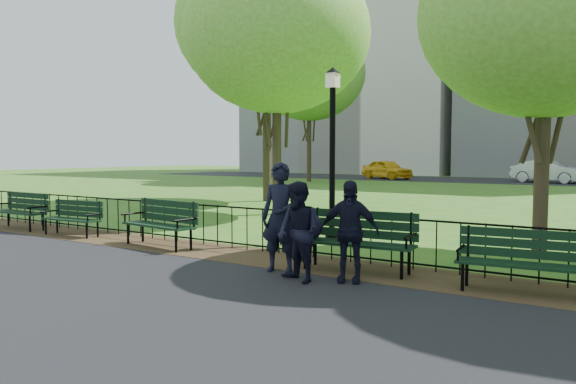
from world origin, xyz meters
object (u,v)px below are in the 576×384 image
Objects in this scene: park_bench_left_b at (74,214)px; tree_mid_w at (267,25)px; park_bench_left_a at (163,218)px; tree_near_w at (277,34)px; person_right at (349,231)px; sedan_silver at (548,171)px; person_mid at (298,232)px; park_bench_right_a at (522,254)px; park_bench_left_c at (22,207)px; lamppost at (332,148)px; tree_far_w at (309,73)px; park_bench_main at (340,231)px; person_left at (281,217)px; taxi at (387,169)px; tree_near_e at (547,10)px.

park_bench_left_b is 12.74m from tree_mid_w.
park_bench_left_a is 8.63m from tree_near_w.
person_right is 33.26m from sedan_silver.
tree_mid_w reaches higher than person_mid.
park_bench_left_c is at bearing 173.82° from park_bench_right_a.
park_bench_left_c is 8.46m from lamppost.
tree_near_w is 5.32× the size of person_right.
tree_far_w reaches higher than park_bench_right_a.
park_bench_main is 1.16m from person_mid.
park_bench_main is at bearing 174.04° from park_bench_right_a.
person_left is (0.83, -3.27, -1.19)m from lamppost.
taxi is (-15.92, 31.79, 0.19)m from park_bench_right_a.
lamppost is 2.49× the size of person_mid.
lamppost is (5.71, 2.58, 1.60)m from park_bench_left_b.
person_mid is 0.34× the size of sedan_silver.
tree_far_w is 5.88× the size of person_left.
tree_near_e is at bearing 14.10° from lamppost.
sedan_silver is at bearing 91.72° from park_bench_right_a.
park_bench_right_a is 2.51m from person_right.
tree_near_w is (1.35, 6.70, 5.32)m from park_bench_left_b.
park_bench_left_a is 4.02m from lamppost.
tree_mid_w is at bearing 126.26° from park_bench_main.
park_bench_left_a is at bearing -171.93° from sedan_silver.
park_bench_left_b is at bearing -177.10° from sedan_silver.
tree_far_w is 31.50m from person_right.
tree_near_e is (12.06, 3.64, 4.20)m from park_bench_left_c.
park_bench_left_a is 1.24× the size of person_right.
tree_far_w reaches higher than tree_near_e.
person_right is (7.84, -0.71, 0.27)m from park_bench_left_b.
tree_far_w reaches higher than tree_near_w.
tree_near_e is at bearing -127.60° from taxi.
park_bench_left_c is 1.16× the size of person_right.
park_bench_left_a is 13.43m from tree_mid_w.
taxi is at bearing 105.70° from tree_near_w.
park_bench_main is 34.36m from taxi.
person_left reaches higher than park_bench_left_b.
person_mid is at bearing -119.28° from tree_near_e.
tree_far_w is at bearing 104.39° from park_bench_left_b.
park_bench_right_a is at bearing -1.21° from person_right.
sedan_silver is (-4.59, 32.46, 0.21)m from park_bench_right_a.
park_bench_left_a is at bearing 152.93° from person_right.
person_right is at bearing -9.85° from park_bench_left_b.
person_mid is 0.36× the size of taxi.
lamppost is 0.84× the size of sedan_silver.
person_mid is at bearing -165.20° from park_bench_right_a.
sedan_silver is at bearing 92.05° from park_bench_left_a.
park_bench_left_b is 0.93× the size of park_bench_right_a.
taxi is (-13.00, 31.81, 0.08)m from park_bench_main.
tree_mid_w is 15.47m from person_left.
park_bench_left_a is 1.17× the size of park_bench_left_b.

